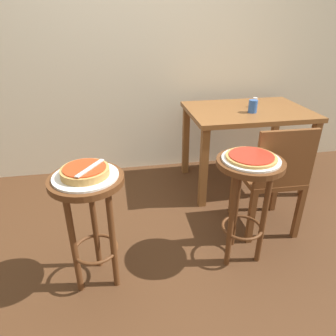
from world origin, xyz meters
name	(u,v)px	position (x,y,z in m)	size (l,w,h in m)	color
ground_plane	(165,276)	(0.00, 0.00, 0.00)	(6.00, 6.00, 0.00)	#4C2D19
back_wall	(133,13)	(0.00, 1.65, 1.50)	(6.00, 0.10, 3.00)	beige
stool_foreground	(90,207)	(-0.41, 0.05, 0.54)	(0.40, 0.40, 0.73)	#5B3319
serving_plate_foreground	(86,176)	(-0.41, 0.05, 0.73)	(0.34, 0.34, 0.01)	white
pizza_foreground	(85,171)	(-0.41, 0.05, 0.76)	(0.25, 0.25, 0.05)	tan
stool_middle	(247,188)	(0.53, 0.09, 0.54)	(0.40, 0.40, 0.73)	#5B3319
serving_plate_middle	(251,159)	(0.53, 0.09, 0.73)	(0.34, 0.34, 0.01)	white
pizza_middle	(251,157)	(0.53, 0.09, 0.75)	(0.30, 0.30, 0.02)	tan
dining_table	(247,121)	(0.93, 1.07, 0.63)	(1.06, 0.74, 0.74)	brown
cup_near_edge	(253,106)	(0.93, 0.97, 0.80)	(0.07, 0.07, 0.11)	#3360B2
condiment_shaker	(255,102)	(1.02, 1.13, 0.78)	(0.04, 0.04, 0.08)	white
wooden_chair	(273,176)	(0.84, 0.33, 0.47)	(0.41, 0.41, 0.85)	brown
pizza_server_knife	(90,168)	(-0.38, 0.03, 0.79)	(0.22, 0.02, 0.01)	silver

